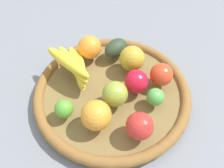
% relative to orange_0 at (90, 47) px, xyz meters
% --- Properties ---
extents(ground_plane, '(2.40, 2.40, 0.00)m').
position_rel_orange_0_xyz_m(ground_plane, '(0.04, -0.14, -0.08)').
color(ground_plane, slate).
rests_on(ground_plane, ground).
extents(basket, '(0.44, 0.44, 0.04)m').
position_rel_orange_0_xyz_m(basket, '(0.04, -0.14, -0.06)').
color(basket, brown).
rests_on(basket, ground_plane).
extents(orange_0, '(0.10, 0.10, 0.07)m').
position_rel_orange_0_xyz_m(orange_0, '(0.00, 0.00, 0.00)').
color(orange_0, orange).
rests_on(orange_0, basket).
extents(lime_1, '(0.07, 0.07, 0.05)m').
position_rel_orange_0_xyz_m(lime_1, '(0.15, -0.21, -0.01)').
color(lime_1, '#50A644').
rests_on(lime_1, basket).
extents(apple_3, '(0.08, 0.08, 0.07)m').
position_rel_orange_0_xyz_m(apple_3, '(0.12, -0.07, 0.00)').
color(apple_3, gold).
rests_on(apple_3, basket).
extents(apple_0, '(0.09, 0.09, 0.07)m').
position_rel_orange_0_xyz_m(apple_0, '(0.08, -0.29, -0.00)').
color(apple_0, red).
rests_on(apple_0, basket).
extents(apple_1, '(0.09, 0.09, 0.07)m').
position_rel_orange_0_xyz_m(apple_1, '(0.05, -0.19, -0.00)').
color(apple_1, olive).
rests_on(apple_1, basket).
extents(apple_2, '(0.07, 0.07, 0.06)m').
position_rel_orange_0_xyz_m(apple_2, '(0.18, -0.14, -0.00)').
color(apple_2, red).
rests_on(apple_2, basket).
extents(banana_bunch, '(0.13, 0.17, 0.08)m').
position_rel_orange_0_xyz_m(banana_bunch, '(-0.05, -0.07, 0.00)').
color(banana_bunch, yellow).
rests_on(banana_bunch, basket).
extents(orange_1, '(0.09, 0.09, 0.08)m').
position_rel_orange_0_xyz_m(orange_1, '(-0.01, -0.24, 0.00)').
color(orange_1, orange).
rests_on(orange_1, basket).
extents(lime_0, '(0.06, 0.06, 0.05)m').
position_rel_orange_0_xyz_m(lime_0, '(-0.09, -0.20, -0.01)').
color(lime_0, '#549D2D').
rests_on(lime_0, basket).
extents(apple_4, '(0.09, 0.09, 0.06)m').
position_rel_orange_0_xyz_m(apple_4, '(0.11, -0.15, -0.00)').
color(apple_4, red).
rests_on(apple_4, basket).
extents(avocado, '(0.10, 0.09, 0.05)m').
position_rel_orange_0_xyz_m(avocado, '(0.08, -0.01, -0.01)').
color(avocado, '#2C3A26').
rests_on(avocado, basket).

